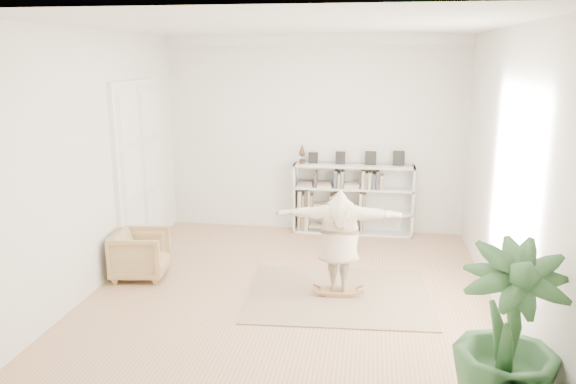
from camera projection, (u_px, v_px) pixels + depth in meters
The scene contains 9 objects.
floor at pixel (291, 291), 7.92m from camera, with size 6.00×6.00×0.00m, color #9F7252.
room_shell at pixel (315, 40), 9.93m from camera, with size 6.00×6.00×6.00m.
doors at pixel (140, 170), 9.23m from camera, with size 0.09×1.78×2.92m.
bookshelf at pixel (352, 200), 10.38m from camera, with size 2.20×0.35×1.64m.
armchair at pixel (141, 254), 8.36m from camera, with size 0.76×0.78×0.71m, color tan.
rug at pixel (338, 295), 7.77m from camera, with size 2.50×2.00×0.02m, color tan.
rocker_board at pixel (338, 291), 7.76m from camera, with size 0.49×0.31×0.10m.
person at pixel (339, 238), 7.58m from camera, with size 1.74×0.47×1.42m, color #C7B295.
houseplant at pixel (508, 335), 4.95m from camera, with size 0.92×0.92×1.65m, color #284E27.
Camera 1 is at (1.04, -7.30, 3.22)m, focal length 35.00 mm.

